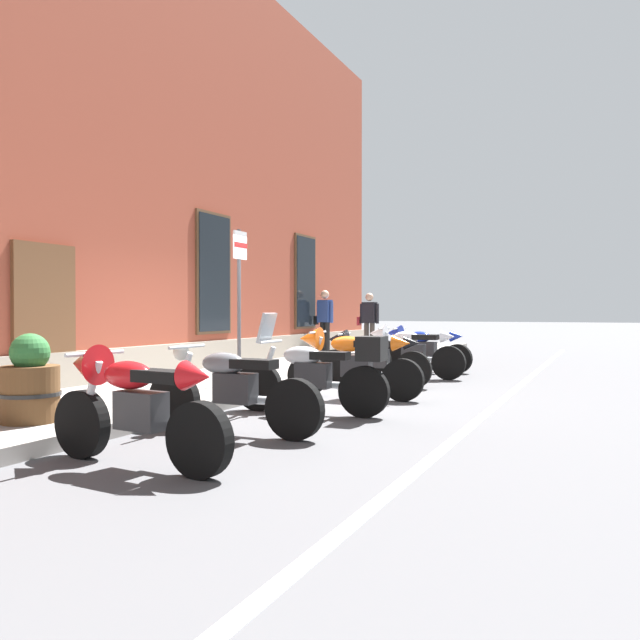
{
  "coord_description": "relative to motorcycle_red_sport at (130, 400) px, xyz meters",
  "views": [
    {
      "loc": [
        -8.81,
        -4.64,
        1.32
      ],
      "look_at": [
        1.21,
        -0.02,
        1.16
      ],
      "focal_mm": 35.46,
      "sensor_mm": 36.0,
      "label": 1
    }
  ],
  "objects": [
    {
      "name": "parking_sign",
      "position": [
        4.35,
        1.64,
        1.18
      ],
      "size": [
        0.36,
        0.07,
        2.44
      ],
      "color": "#4C4C51",
      "rests_on": "sidewalk"
    },
    {
      "name": "motorcycle_grey_naked",
      "position": [
        1.54,
        0.0,
        -0.09
      ],
      "size": [
        0.62,
        2.15,
        0.94
      ],
      "color": "black",
      "rests_on": "ground_plane"
    },
    {
      "name": "motorcycle_blue_sport",
      "position": [
        9.22,
        0.08,
        -0.01
      ],
      "size": [
        0.62,
        2.13,
        1.0
      ],
      "color": "black",
      "rests_on": "ground_plane"
    },
    {
      "name": "brick_pub_facade",
      "position": [
        4.65,
        7.34,
        3.9
      ],
      "size": [
        21.6,
        7.14,
        8.94
      ],
      "color": "brown",
      "rests_on": "ground_plane"
    },
    {
      "name": "pedestrian_blue_top",
      "position": [
        11.46,
        3.37,
        0.57
      ],
      "size": [
        0.32,
        0.65,
        1.72
      ],
      "color": "black",
      "rests_on": "sidewalk"
    },
    {
      "name": "motorcycle_silver_touring",
      "position": [
        3.08,
        -0.32,
        -0.02
      ],
      "size": [
        0.62,
        2.09,
        1.29
      ],
      "color": "black",
      "rests_on": "ground_plane"
    },
    {
      "name": "motorcycle_orange_sport",
      "position": [
        4.62,
        -0.1,
        0.02
      ],
      "size": [
        0.62,
        2.15,
        1.07
      ],
      "color": "black",
      "rests_on": "ground_plane"
    },
    {
      "name": "motorcycle_red_sport",
      "position": [
        0.0,
        0.0,
        0.0
      ],
      "size": [
        0.62,
        1.98,
        1.02
      ],
      "color": "black",
      "rests_on": "ground_plane"
    },
    {
      "name": "lane_stripe",
      "position": [
        4.65,
        -2.25,
        -0.56
      ],
      "size": [
        27.6,
        0.12,
        0.01
      ],
      "primitive_type": "cube",
      "color": "silver",
      "rests_on": "ground_plane"
    },
    {
      "name": "motorcycle_black_sport",
      "position": [
        6.12,
        0.12,
        -0.01
      ],
      "size": [
        0.62,
        2.05,
        0.99
      ],
      "color": "black",
      "rests_on": "ground_plane"
    },
    {
      "name": "ground_plane",
      "position": [
        4.65,
        0.95,
        -0.56
      ],
      "size": [
        140.0,
        140.0,
        0.0
      ],
      "primitive_type": "plane",
      "color": "#4C4C4F"
    },
    {
      "name": "pedestrian_dark_jacket",
      "position": [
        12.42,
        2.44,
        0.53
      ],
      "size": [
        0.25,
        0.66,
        1.66
      ],
      "color": "#38332D",
      "rests_on": "sidewalk"
    },
    {
      "name": "motorcycle_white_sport",
      "position": [
        7.77,
        -0.07,
        0.01
      ],
      "size": [
        0.62,
        2.13,
        1.05
      ],
      "color": "black",
      "rests_on": "ground_plane"
    },
    {
      "name": "barrel_planter",
      "position": [
        0.53,
        1.81,
        -0.01
      ],
      "size": [
        0.62,
        0.62,
        0.93
      ],
      "color": "brown",
      "rests_on": "sidewalk"
    },
    {
      "name": "sidewalk",
      "position": [
        4.65,
        2.39,
        -0.48
      ],
      "size": [
        27.6,
        2.87,
        0.16
      ],
      "primitive_type": "cube",
      "color": "gray",
      "rests_on": "ground_plane"
    }
  ]
}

